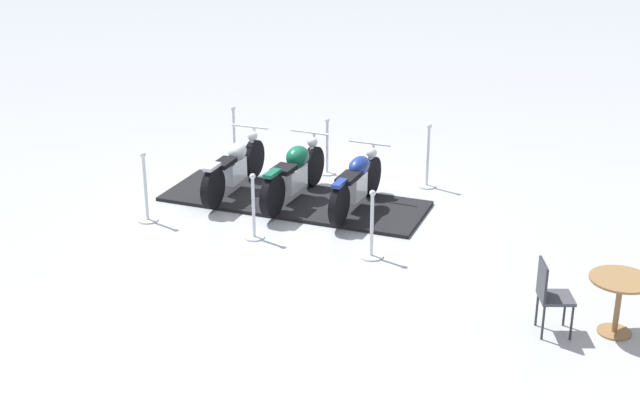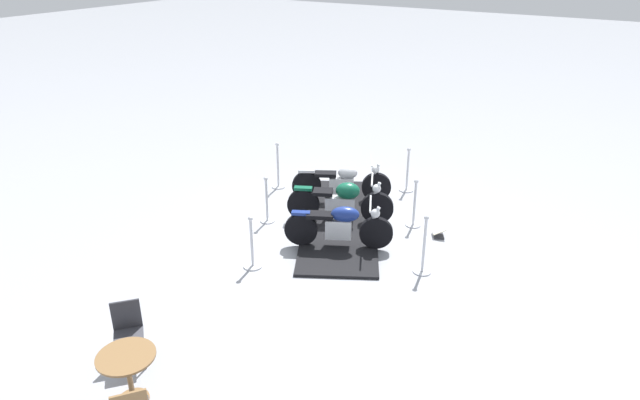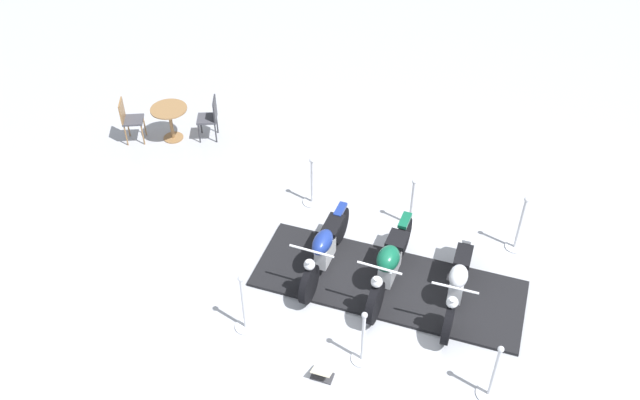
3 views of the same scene
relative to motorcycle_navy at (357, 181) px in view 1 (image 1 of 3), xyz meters
The scene contains 14 objects.
ground_plane 1.21m from the motorcycle_navy, 149.83° to the right, with size 80.00×80.00×0.00m, color #A8AAB2.
display_platform 1.20m from the motorcycle_navy, 149.83° to the right, with size 4.38×1.54×0.06m, color black.
motorcycle_navy is the anchor object (origin of this frame).
motorcycle_forest 1.09m from the motorcycle_navy, 152.01° to the right, with size 1.15×2.07×1.00m.
motorcycle_chrome 2.18m from the motorcycle_navy, 151.40° to the right, with size 1.23×2.03×0.98m.
stanchion_right_front 1.71m from the motorcycle_navy, 91.69° to the left, with size 0.33×0.33×1.14m.
stanchion_left_rear 3.36m from the motorcycle_navy, 123.26° to the right, with size 0.32×0.32×1.15m.
stanchion_left_mid 1.93m from the motorcycle_navy, 96.04° to the right, with size 0.31×0.31×1.04m.
stanchion_right_rear 3.33m from the motorcycle_navy, behind, with size 0.36×0.36×1.08m.
stanchion_right_mid 1.88m from the motorcycle_navy, 154.17° to the left, with size 0.32×0.32×1.05m.
stanchion_left_front 1.78m from the motorcycle_navy, 35.57° to the right, with size 0.35×0.35×1.03m.
info_placard 2.15m from the motorcycle_navy, 136.19° to the left, with size 0.37×0.36×0.22m.
cafe_table 4.94m from the motorcycle_navy, ahead, with size 0.75×0.75×0.74m.
cafe_chair_near_table 4.48m from the motorcycle_navy, 11.41° to the right, with size 0.56×0.56×0.94m.
Camera 1 is at (10.78, -8.56, 5.45)m, focal length 49.85 mm.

